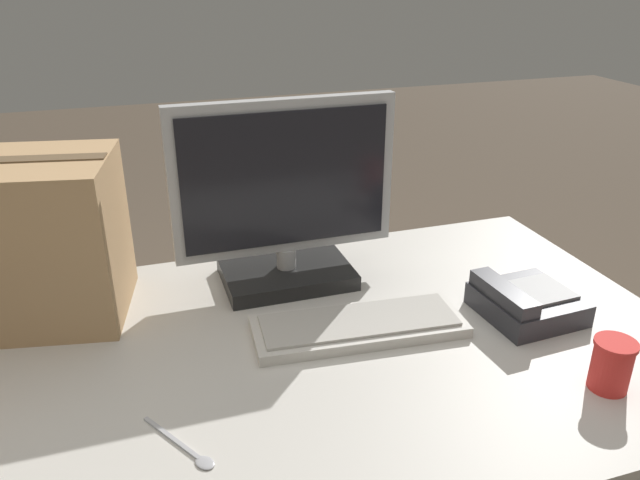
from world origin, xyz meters
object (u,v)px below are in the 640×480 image
(monitor, at_px, (285,205))
(keyboard, at_px, (359,325))
(desk_phone, at_px, (525,302))
(spoon, at_px, (188,450))
(cardboard_box, at_px, (28,240))
(paper_cup_right, at_px, (612,365))

(monitor, height_order, keyboard, monitor)
(desk_phone, distance_m, spoon, 0.73)
(monitor, relative_size, desk_phone, 2.52)
(keyboard, distance_m, spoon, 0.43)
(keyboard, bearing_deg, monitor, 112.11)
(monitor, height_order, desk_phone, monitor)
(monitor, distance_m, keyboard, 0.31)
(keyboard, height_order, spoon, keyboard)
(spoon, bearing_deg, monitor, 118.16)
(monitor, bearing_deg, desk_phone, -35.01)
(monitor, xyz_separation_m, cardboard_box, (-0.52, 0.02, -0.02))
(monitor, distance_m, cardboard_box, 0.52)
(paper_cup_right, height_order, cardboard_box, cardboard_box)
(spoon, xyz_separation_m, cardboard_box, (-0.24, 0.50, 0.16))
(desk_phone, bearing_deg, keyboard, 168.77)
(desk_phone, bearing_deg, paper_cup_right, -94.56)
(spoon, bearing_deg, keyboard, 91.06)
(cardboard_box, bearing_deg, paper_cup_right, -31.22)
(cardboard_box, bearing_deg, desk_phone, -18.70)
(paper_cup_right, bearing_deg, keyboard, 138.91)
(cardboard_box, bearing_deg, keyboard, -24.44)
(paper_cup_right, bearing_deg, monitor, 127.47)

